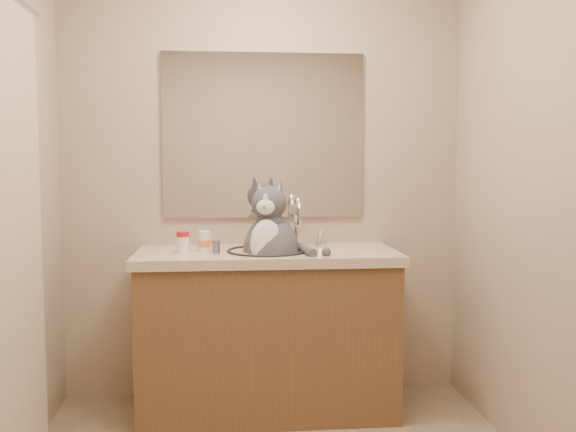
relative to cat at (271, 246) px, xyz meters
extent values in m
cube|color=tan|center=(-0.02, 0.32, 0.32)|extent=(2.20, 0.01, 2.40)
cube|color=tan|center=(-0.02, -2.19, 0.32)|extent=(2.20, 0.01, 2.40)
cube|color=tan|center=(1.09, -0.93, 0.32)|extent=(0.01, 2.50, 2.40)
cube|color=brown|center=(-0.02, 0.03, -0.48)|extent=(1.30, 0.55, 0.80)
cube|color=beige|center=(-0.02, 0.03, -0.05)|extent=(1.34, 0.59, 0.05)
torus|color=black|center=(-0.02, 0.01, -0.03)|extent=(0.42, 0.42, 0.02)
ellipsoid|color=white|center=(-0.02, 0.01, -0.10)|extent=(0.40, 0.40, 0.15)
cylinder|color=silver|center=(0.15, 0.18, 0.07)|extent=(0.03, 0.03, 0.18)
torus|color=silver|center=(0.15, 0.12, 0.16)|extent=(0.03, 0.16, 0.16)
cone|color=silver|center=(0.28, 0.18, 0.02)|extent=(0.06, 0.06, 0.08)
cube|color=white|center=(-0.02, 0.30, 0.57)|extent=(1.10, 0.02, 0.90)
ellipsoid|color=#4B4B50|center=(0.00, 0.01, -0.04)|extent=(0.37, 0.39, 0.39)
ellipsoid|color=white|center=(-0.03, -0.09, 0.02)|extent=(0.18, 0.13, 0.25)
ellipsoid|color=#4B4B50|center=(-0.01, -0.03, 0.22)|extent=(0.22, 0.20, 0.17)
ellipsoid|color=white|center=(-0.03, -0.10, 0.21)|extent=(0.10, 0.07, 0.08)
sphere|color=#D88C8C|center=(-0.04, -0.12, 0.22)|extent=(0.02, 0.02, 0.02)
cone|color=#4B4B50|center=(-0.06, 0.00, 0.30)|extent=(0.09, 0.08, 0.09)
cone|color=#4B4B50|center=(0.04, -0.03, 0.30)|extent=(0.09, 0.08, 0.09)
cylinder|color=#4B4B50|center=(0.17, -0.08, -0.01)|extent=(0.08, 0.26, 0.04)
cylinder|color=white|center=(-0.44, -0.02, 0.01)|extent=(0.08, 0.08, 0.08)
cylinder|color=#B41323|center=(-0.44, -0.02, 0.07)|extent=(0.08, 0.08, 0.02)
cylinder|color=white|center=(-0.34, 0.03, 0.01)|extent=(0.07, 0.07, 0.08)
cylinder|color=orange|center=(-0.34, 0.03, 0.01)|extent=(0.08, 0.08, 0.03)
cylinder|color=white|center=(-0.34, 0.03, 0.07)|extent=(0.08, 0.08, 0.02)
cylinder|color=slate|center=(-0.28, -0.03, 0.00)|extent=(0.05, 0.05, 0.06)
camera|label=1|loc=(-0.23, -3.24, 0.44)|focal=40.00mm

